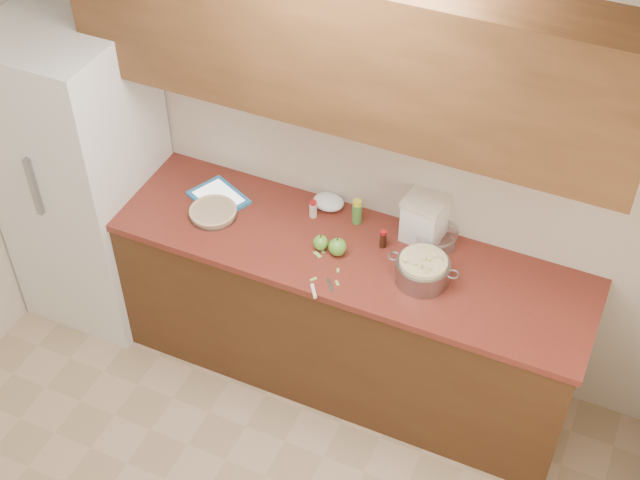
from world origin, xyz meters
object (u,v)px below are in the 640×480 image
at_px(pie, 213,212).
at_px(colander, 423,270).
at_px(flour_canister, 425,218).
at_px(tablet, 219,198).

height_order(pie, colander, colander).
relative_size(flour_canister, tablet, 0.70).
relative_size(colander, tablet, 1.00).
bearing_deg(tablet, colander, 19.17).
bearing_deg(colander, flour_canister, 108.47).
bearing_deg(tablet, flour_canister, 33.99).
bearing_deg(pie, flour_canister, 15.77).
height_order(pie, flour_canister, flour_canister).
bearing_deg(colander, tablet, 174.14).
xyz_separation_m(flour_canister, tablet, (-1.07, -0.17, -0.11)).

